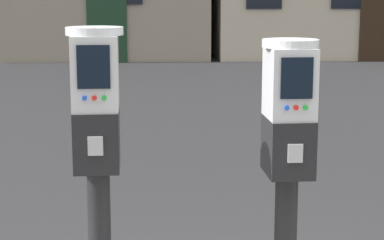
{
  "coord_description": "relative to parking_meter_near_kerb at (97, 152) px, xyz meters",
  "views": [
    {
      "loc": [
        -0.52,
        -2.74,
        1.81
      ],
      "look_at": [
        -0.4,
        -0.03,
        1.3
      ],
      "focal_mm": 64.84,
      "sensor_mm": 36.0,
      "label": 1
    }
  ],
  "objects": [
    {
      "name": "parking_meter_near_kerb",
      "position": [
        0.0,
        0.0,
        0.0
      ],
      "size": [
        0.22,
        0.26,
        1.53
      ],
      "rotation": [
        0.0,
        0.0,
        -1.53
      ],
      "color": "black",
      "rests_on": "sidewalk_slab"
    },
    {
      "name": "parking_meter_twin_adjacent",
      "position": [
        0.74,
        -0.0,
        -0.03
      ],
      "size": [
        0.22,
        0.26,
        1.49
      ],
      "rotation": [
        0.0,
        0.0,
        -1.53
      ],
      "color": "black",
      "rests_on": "sidewalk_slab"
    }
  ]
}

